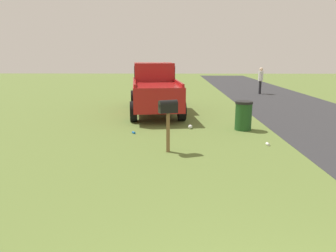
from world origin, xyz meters
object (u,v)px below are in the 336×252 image
trash_bin (243,116)px  pedestrian (261,79)px  pickup_truck (154,86)px  mailbox (168,111)px

trash_bin → pedestrian: (9.76, -3.21, 0.48)m
pickup_truck → trash_bin: size_ratio=5.92×
mailbox → pedestrian: size_ratio=0.81×
mailbox → pedestrian: 13.44m
trash_bin → pedestrian: bearing=-18.2°
trash_bin → pedestrian: size_ratio=0.58×
pickup_truck → trash_bin: bearing=-143.9°
pickup_truck → trash_bin: 4.62m
pickup_truck → pedestrian: pickup_truck is taller
mailbox → trash_bin: (2.44, -2.45, -0.58)m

